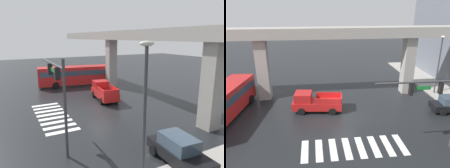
{
  "view_description": "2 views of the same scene",
  "coord_description": "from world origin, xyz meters",
  "views": [
    {
      "loc": [
        19.65,
        -8.95,
        7.37
      ],
      "look_at": [
        -0.42,
        1.54,
        2.4
      ],
      "focal_mm": 34.09,
      "sensor_mm": 36.0,
      "label": 1
    },
    {
      "loc": [
        -2.94,
        -19.43,
        10.72
      ],
      "look_at": [
        -0.55,
        1.02,
        3.19
      ],
      "focal_mm": 35.23,
      "sensor_mm": 36.0,
      "label": 2
    }
  ],
  "objects": [
    {
      "name": "pickup_truck",
      "position": [
        -2.95,
        1.71,
        0.99
      ],
      "size": [
        5.28,
        2.52,
        2.08
      ],
      "color": "red",
      "rests_on": "ground"
    },
    {
      "name": "traffic_signal_mast",
      "position": [
        5.9,
        -5.82,
        4.38
      ],
      "size": [
        6.49,
        0.32,
        6.2
      ],
      "color": "#38383D",
      "rests_on": "ground"
    },
    {
      "name": "crosswalk_stripes",
      "position": [
        0.0,
        -5.09,
        0.01
      ],
      "size": [
        8.25,
        2.8,
        0.01
      ],
      "color": "silver",
      "rests_on": "ground"
    },
    {
      "name": "city_bus",
      "position": [
        -11.94,
        0.98,
        1.72
      ],
      "size": [
        4.02,
        11.05,
        2.99
      ],
      "color": "red",
      "rests_on": "ground"
    },
    {
      "name": "elevated_overpass",
      "position": [
        0.0,
        5.76,
        7.06
      ],
      "size": [
        56.55,
        2.14,
        8.24
      ],
      "color": "#9E9991",
      "rests_on": "ground"
    },
    {
      "name": "street_lamp_near_corner",
      "position": [
        12.12,
        -3.32,
        4.56
      ],
      "size": [
        0.44,
        0.7,
        7.24
      ],
      "color": "#38383D",
      "rests_on": "ground"
    },
    {
      "name": "sedan_black",
      "position": [
        11.33,
        -0.14,
        0.85
      ],
      "size": [
        4.42,
        2.21,
        1.72
      ],
      "color": "black",
      "rests_on": "ground"
    },
    {
      "name": "ground_plane",
      "position": [
        0.0,
        0.0,
        0.0
      ],
      "size": [
        120.0,
        120.0,
        0.0
      ],
      "primitive_type": "plane",
      "color": "black"
    }
  ]
}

